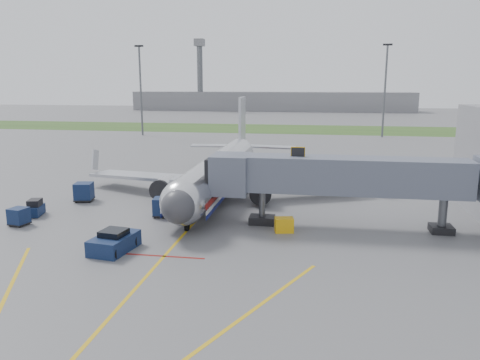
% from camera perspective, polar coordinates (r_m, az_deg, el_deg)
% --- Properties ---
extents(ground, '(400.00, 400.00, 0.00)m').
position_cam_1_polar(ground, '(38.03, -7.30, -7.06)').
color(ground, '#565659').
rests_on(ground, ground).
extents(grass_strip, '(300.00, 25.00, 0.01)m').
position_cam_1_polar(grass_strip, '(125.45, 4.59, 6.24)').
color(grass_strip, '#2D4C1E').
rests_on(grass_strip, ground).
extents(apron_markings, '(21.52, 50.00, 0.01)m').
position_cam_1_polar(apron_markings, '(31.49, -11.22, -11.31)').
color(apron_markings, gold).
rests_on(apron_markings, ground).
extents(airliner, '(32.10, 35.67, 10.25)m').
position_cam_1_polar(airliner, '(51.67, -2.54, 1.13)').
color(airliner, silver).
rests_on(airliner, ground).
extents(jet_bridge, '(25.30, 4.00, 6.90)m').
position_cam_1_polar(jet_bridge, '(40.23, 12.51, 0.40)').
color(jet_bridge, slate).
rests_on(jet_bridge, ground).
extents(light_mast_left, '(2.00, 0.44, 20.40)m').
position_cam_1_polar(light_mast_left, '(112.02, -12.01, 10.87)').
color(light_mast_left, '#595B60').
rests_on(light_mast_left, ground).
extents(light_mast_right, '(2.00, 0.44, 20.40)m').
position_cam_1_polar(light_mast_right, '(110.35, 17.26, 10.59)').
color(light_mast_right, '#595B60').
rests_on(light_mast_right, ground).
extents(distant_terminal, '(120.00, 14.00, 8.00)m').
position_cam_1_polar(distant_terminal, '(205.59, 3.75, 9.56)').
color(distant_terminal, slate).
rests_on(distant_terminal, ground).
extents(control_tower, '(4.00, 4.00, 30.00)m').
position_cam_1_polar(control_tower, '(205.77, -4.92, 13.26)').
color(control_tower, '#595B60').
rests_on(control_tower, ground).
extents(pushback_tug, '(2.89, 4.16, 1.61)m').
position_cam_1_polar(pushback_tug, '(36.09, -15.09, -7.31)').
color(pushback_tug, '#0C1D38').
rests_on(pushback_tug, ground).
extents(baggage_tug, '(1.64, 2.41, 1.54)m').
position_cam_1_polar(baggage_tug, '(47.79, -23.69, -3.19)').
color(baggage_tug, '#0C1D38').
rests_on(baggage_tug, ground).
extents(baggage_cart_a, '(2.13, 2.13, 1.94)m').
position_cam_1_polar(baggage_cart_a, '(51.57, -18.49, -1.38)').
color(baggage_cart_a, '#0C1D38').
rests_on(baggage_cart_a, ground).
extents(baggage_cart_b, '(1.67, 1.67, 1.55)m').
position_cam_1_polar(baggage_cart_b, '(45.13, -25.36, -4.04)').
color(baggage_cart_b, '#0C1D38').
rests_on(baggage_cart_b, ground).
extents(baggage_cart_c, '(1.85, 1.85, 1.77)m').
position_cam_1_polar(baggage_cart_c, '(43.98, -9.44, -3.28)').
color(baggage_cart_c, '#0C1D38').
rests_on(baggage_cart_c, ground).
extents(belt_loader, '(3.01, 4.68, 2.24)m').
position_cam_1_polar(belt_loader, '(48.68, -8.25, -2.17)').
color(belt_loader, '#0C1D38').
rests_on(belt_loader, ground).
extents(ground_power_cart, '(1.70, 1.30, 1.22)m').
position_cam_1_polar(ground_power_cart, '(39.26, 5.39, -5.48)').
color(ground_power_cart, '#DEA10D').
rests_on(ground_power_cart, ground).
extents(ramp_worker, '(0.61, 0.65, 1.49)m').
position_cam_1_polar(ramp_worker, '(53.08, -5.99, -0.73)').
color(ramp_worker, '#CDDE1A').
rests_on(ramp_worker, ground).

